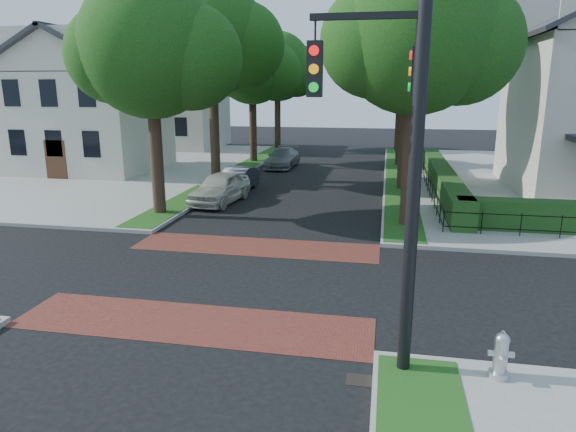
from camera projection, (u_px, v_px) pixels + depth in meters
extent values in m
plane|color=black|center=(230.00, 278.00, 15.86)|extent=(120.00, 120.00, 0.00)
cube|color=gray|center=(51.00, 166.00, 37.49)|extent=(30.00, 30.00, 0.15)
cube|color=maroon|center=(256.00, 247.00, 18.90)|extent=(9.00, 2.20, 0.01)
cube|color=maroon|center=(193.00, 323.00, 12.81)|extent=(9.00, 2.20, 0.01)
cube|color=black|center=(362.00, 380.00, 10.31)|extent=(0.65, 0.45, 0.01)
cube|color=#184F16|center=(398.00, 176.00, 33.02)|extent=(1.60, 29.80, 0.02)
cube|color=#184F16|center=(237.00, 171.00, 34.99)|extent=(1.60, 29.80, 0.02)
cylinder|color=black|center=(411.00, 136.00, 20.58)|extent=(0.56, 0.56, 7.35)
sphere|color=#16390F|center=(417.00, 33.00, 19.62)|extent=(6.20, 6.20, 6.20)
sphere|color=#16390F|center=(461.00, 44.00, 19.70)|extent=(4.65, 4.65, 4.65)
sphere|color=#16390F|center=(375.00, 42.00, 19.79)|extent=(4.34, 4.34, 4.34)
sphere|color=#16390F|center=(418.00, 24.00, 20.96)|extent=(4.03, 4.03, 4.03)
cylinder|color=black|center=(405.00, 119.00, 28.15)|extent=(0.56, 0.56, 7.70)
sphere|color=#16390F|center=(410.00, 41.00, 27.15)|extent=(6.60, 6.60, 6.60)
sphere|color=#16390F|center=(444.00, 49.00, 27.20)|extent=(4.95, 4.95, 4.95)
sphere|color=#16390F|center=(378.00, 47.00, 27.34)|extent=(4.62, 4.62, 4.62)
sphere|color=#16390F|center=(411.00, 34.00, 28.58)|extent=(4.29, 4.29, 4.29)
cylinder|color=black|center=(401.00, 119.00, 36.85)|extent=(0.56, 0.56, 6.65)
sphere|color=#16390F|center=(404.00, 68.00, 35.99)|extent=(5.80, 5.80, 5.80)
sphere|color=#16390F|center=(427.00, 74.00, 36.08)|extent=(4.35, 4.35, 4.35)
sphere|color=#16390F|center=(383.00, 73.00, 36.13)|extent=(4.06, 4.06, 4.06)
sphere|color=#16390F|center=(405.00, 62.00, 37.22)|extent=(3.77, 3.77, 3.77)
cylinder|color=black|center=(399.00, 111.00, 45.37)|extent=(0.56, 0.56, 7.00)
sphere|color=#16390F|center=(401.00, 67.00, 44.46)|extent=(6.00, 6.00, 6.00)
sphere|color=#16390F|center=(420.00, 72.00, 44.55)|extent=(4.50, 4.50, 4.50)
sphere|color=#16390F|center=(384.00, 71.00, 44.62)|extent=(4.20, 4.20, 4.20)
sphere|color=#16390F|center=(402.00, 62.00, 45.75)|extent=(3.90, 3.90, 3.90)
cylinder|color=black|center=(155.00, 135.00, 22.63)|extent=(0.56, 0.56, 7.00)
sphere|color=#16390F|center=(150.00, 47.00, 21.72)|extent=(6.00, 6.00, 6.00)
sphere|color=#16390F|center=(190.00, 57.00, 21.80)|extent=(4.50, 4.50, 4.50)
sphere|color=#16390F|center=(115.00, 55.00, 21.88)|extent=(4.20, 4.20, 4.20)
sphere|color=#16390F|center=(166.00, 38.00, 23.01)|extent=(3.90, 3.90, 3.90)
cylinder|color=black|center=(214.00, 114.00, 30.12)|extent=(0.56, 0.56, 8.05)
sphere|color=#16390F|center=(211.00, 38.00, 29.07)|extent=(6.40, 6.40, 6.40)
sphere|color=#16390F|center=(243.00, 45.00, 29.14)|extent=(4.80, 4.80, 4.80)
sphere|color=#16390F|center=(184.00, 43.00, 29.25)|extent=(4.48, 4.48, 4.48)
sphere|color=#16390F|center=(221.00, 31.00, 30.46)|extent=(4.16, 4.16, 4.16)
cylinder|color=black|center=(253.00, 116.00, 38.83)|extent=(0.56, 0.56, 6.86)
sphere|color=#16390F|center=(252.00, 66.00, 37.94)|extent=(5.60, 5.60, 5.60)
sphere|color=#16390F|center=(273.00, 72.00, 38.04)|extent=(4.20, 4.20, 4.20)
sphere|color=#16390F|center=(233.00, 70.00, 38.08)|extent=(3.92, 3.92, 3.92)
sphere|color=#16390F|center=(258.00, 60.00, 39.13)|extent=(3.64, 3.64, 3.64)
cylinder|color=black|center=(278.00, 109.00, 47.37)|extent=(0.56, 0.56, 7.14)
sphere|color=#16390F|center=(277.00, 66.00, 46.44)|extent=(6.20, 6.20, 6.20)
sphere|color=#16390F|center=(296.00, 71.00, 46.51)|extent=(4.65, 4.65, 4.65)
sphere|color=#16390F|center=(260.00, 70.00, 46.61)|extent=(4.34, 4.34, 4.34)
sphere|color=#16390F|center=(282.00, 61.00, 47.77)|extent=(4.03, 4.03, 4.03)
cube|color=#1A4016|center=(442.00, 179.00, 28.55)|extent=(1.00, 18.00, 1.20)
cube|color=beige|center=(89.00, 122.00, 34.99)|extent=(9.00, 8.00, 6.50)
cube|color=maroon|center=(106.00, 41.00, 31.73)|extent=(0.80, 0.80, 3.64)
cube|color=beige|center=(172.00, 112.00, 48.32)|extent=(9.00, 8.00, 6.50)
cube|color=maroon|center=(190.00, 54.00, 45.06)|extent=(0.80, 0.80, 3.64)
cylinder|color=black|center=(415.00, 175.00, 9.53)|extent=(0.26, 0.26, 8.00)
cube|color=black|center=(366.00, 16.00, 9.02)|extent=(2.00, 0.12, 0.12)
cube|color=black|center=(421.00, 21.00, 9.70)|extent=(0.12, 1.80, 0.12)
cube|color=black|center=(315.00, 69.00, 9.41)|extent=(0.28, 0.22, 1.00)
cylinder|color=red|center=(314.00, 51.00, 9.21)|extent=(0.18, 0.05, 0.18)
cylinder|color=orange|center=(314.00, 69.00, 9.28)|extent=(0.18, 0.05, 0.18)
cylinder|color=#0CB226|center=(314.00, 87.00, 9.36)|extent=(0.18, 0.05, 0.18)
cube|color=black|center=(416.00, 71.00, 10.68)|extent=(0.22, 0.28, 1.00)
cylinder|color=red|center=(411.00, 55.00, 10.62)|extent=(0.05, 0.18, 0.18)
cylinder|color=orange|center=(410.00, 71.00, 10.70)|extent=(0.05, 0.18, 0.18)
cylinder|color=#0CB226|center=(409.00, 87.00, 10.78)|extent=(0.05, 0.18, 0.18)
imported|color=beige|center=(220.00, 188.00, 25.86)|extent=(2.36, 4.75, 1.56)
imported|color=#1F252F|center=(237.00, 180.00, 28.73)|extent=(1.70, 4.12, 1.33)
imported|color=slate|center=(282.00, 158.00, 37.25)|extent=(2.07, 4.80, 1.38)
cylinder|color=#B6B7B9|center=(499.00, 374.00, 10.16)|extent=(0.49, 0.49, 0.11)
cylinder|color=#B6B7B9|center=(501.00, 356.00, 10.06)|extent=(0.33, 0.33, 0.68)
sphere|color=#B6B7B9|center=(502.00, 340.00, 9.97)|extent=(0.29, 0.29, 0.29)
cylinder|color=#B6B7B9|center=(503.00, 333.00, 9.94)|extent=(0.10, 0.10, 0.09)
cylinder|color=#B6B7B9|center=(511.00, 355.00, 10.01)|extent=(0.16, 0.15, 0.12)
cylinder|color=#B6B7B9|center=(491.00, 353.00, 10.08)|extent=(0.16, 0.15, 0.12)
cylinder|color=#B6B7B9|center=(503.00, 361.00, 9.88)|extent=(0.20, 0.20, 0.17)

